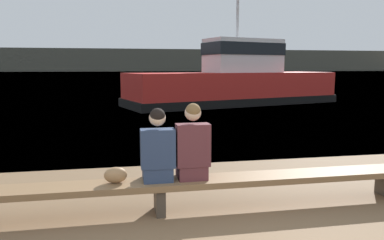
# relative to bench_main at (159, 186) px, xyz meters

# --- Properties ---
(water_surface) EXTENTS (240.00, 240.00, 0.00)m
(water_surface) POSITION_rel_bench_main_xyz_m (0.38, 122.37, -0.35)
(water_surface) COLOR #426B8E
(water_surface) RESTS_ON ground
(far_shoreline) EXTENTS (600.00, 12.00, 9.03)m
(far_shoreline) POSITION_rel_bench_main_xyz_m (0.38, 154.37, 4.16)
(far_shoreline) COLOR #4C4C42
(far_shoreline) RESTS_ON ground
(bench_main) EXTENTS (7.30, 0.46, 0.43)m
(bench_main) POSITION_rel_bench_main_xyz_m (0.00, 0.00, 0.00)
(bench_main) COLOR brown
(bench_main) RESTS_ON ground
(person_left) EXTENTS (0.43, 0.39, 0.95)m
(person_left) POSITION_rel_bench_main_xyz_m (-0.02, 0.00, 0.48)
(person_left) COLOR navy
(person_left) RESTS_ON bench_main
(person_right) EXTENTS (0.43, 0.39, 1.01)m
(person_right) POSITION_rel_bench_main_xyz_m (0.44, 0.00, 0.51)
(person_right) COLOR #56282D
(person_right) RESTS_ON bench_main
(shopping_bag) EXTENTS (0.29, 0.17, 0.20)m
(shopping_bag) POSITION_rel_bench_main_xyz_m (-0.55, 0.03, 0.18)
(shopping_bag) COLOR #9E754C
(shopping_bag) RESTS_ON bench_main
(tugboat_red) EXTENTS (11.58, 6.24, 6.47)m
(tugboat_red) POSITION_rel_bench_main_xyz_m (5.32, 13.73, 0.69)
(tugboat_red) COLOR red
(tugboat_red) RESTS_ON water_surface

